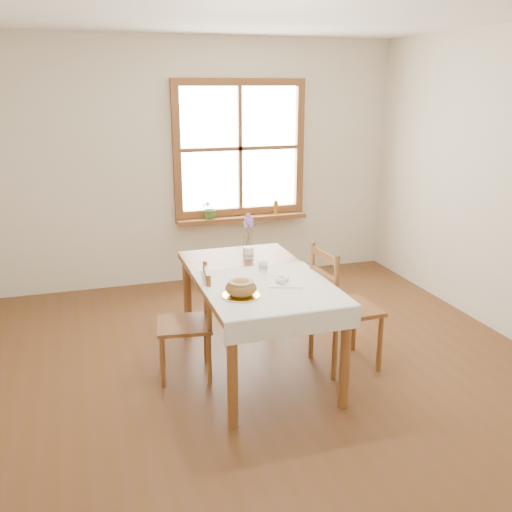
{
  "coord_description": "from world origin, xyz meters",
  "views": [
    {
      "loc": [
        -1.22,
        -3.55,
        2.12
      ],
      "look_at": [
        0.0,
        0.3,
        0.9
      ],
      "focal_mm": 40.0,
      "sensor_mm": 36.0,
      "label": 1
    }
  ],
  "objects_px": {
    "chair_left": "(184,323)",
    "bread_plate": "(241,296)",
    "chair_right": "(346,307)",
    "flower_vase": "(248,254)",
    "dining_table": "(256,286)"
  },
  "relations": [
    {
      "from": "bread_plate",
      "to": "chair_right",
      "type": "bearing_deg",
      "value": 15.04
    },
    {
      "from": "chair_right",
      "to": "flower_vase",
      "type": "distance_m",
      "value": 0.9
    },
    {
      "from": "chair_left",
      "to": "bread_plate",
      "type": "relative_size",
      "value": 3.43
    },
    {
      "from": "dining_table",
      "to": "flower_vase",
      "type": "xyz_separation_m",
      "value": [
        0.06,
        0.4,
        0.13
      ]
    },
    {
      "from": "chair_right",
      "to": "flower_vase",
      "type": "bearing_deg",
      "value": 43.26
    },
    {
      "from": "chair_right",
      "to": "bread_plate",
      "type": "relative_size",
      "value": 3.94
    },
    {
      "from": "dining_table",
      "to": "chair_right",
      "type": "height_order",
      "value": "chair_right"
    },
    {
      "from": "dining_table",
      "to": "flower_vase",
      "type": "relative_size",
      "value": 16.64
    },
    {
      "from": "dining_table",
      "to": "chair_left",
      "type": "relative_size",
      "value": 1.89
    },
    {
      "from": "dining_table",
      "to": "chair_right",
      "type": "relative_size",
      "value": 1.65
    },
    {
      "from": "dining_table",
      "to": "chair_left",
      "type": "height_order",
      "value": "chair_left"
    },
    {
      "from": "chair_left",
      "to": "bread_plate",
      "type": "distance_m",
      "value": 0.65
    },
    {
      "from": "flower_vase",
      "to": "chair_left",
      "type": "bearing_deg",
      "value": -148.72
    },
    {
      "from": "bread_plate",
      "to": "flower_vase",
      "type": "distance_m",
      "value": 0.88
    },
    {
      "from": "dining_table",
      "to": "bread_plate",
      "type": "distance_m",
      "value": 0.49
    }
  ]
}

